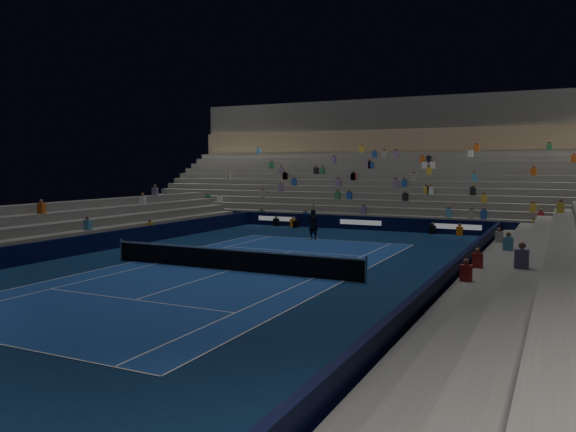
# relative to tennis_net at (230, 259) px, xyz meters

# --- Properties ---
(ground) EXTENTS (90.00, 90.00, 0.00)m
(ground) POSITION_rel_tennis_net_xyz_m (0.00, 0.00, -0.50)
(ground) COLOR #0B2347
(ground) RESTS_ON ground
(court_surface) EXTENTS (10.97, 23.77, 0.01)m
(court_surface) POSITION_rel_tennis_net_xyz_m (0.00, 0.00, -0.50)
(court_surface) COLOR navy
(court_surface) RESTS_ON ground
(sponsor_barrier_far) EXTENTS (44.00, 0.25, 1.00)m
(sponsor_barrier_far) POSITION_rel_tennis_net_xyz_m (0.00, 18.50, -0.00)
(sponsor_barrier_far) COLOR black
(sponsor_barrier_far) RESTS_ON ground
(sponsor_barrier_east) EXTENTS (0.25, 37.00, 1.00)m
(sponsor_barrier_east) POSITION_rel_tennis_net_xyz_m (9.70, 0.00, -0.00)
(sponsor_barrier_east) COLOR black
(sponsor_barrier_east) RESTS_ON ground
(sponsor_barrier_west) EXTENTS (0.25, 37.00, 1.00)m
(sponsor_barrier_west) POSITION_rel_tennis_net_xyz_m (-9.70, 0.00, -0.00)
(sponsor_barrier_west) COLOR black
(sponsor_barrier_west) RESTS_ON ground
(grandstand_main) EXTENTS (44.00, 15.20, 11.20)m
(grandstand_main) POSITION_rel_tennis_net_xyz_m (0.00, 27.90, 2.87)
(grandstand_main) COLOR slate
(grandstand_main) RESTS_ON ground
(grandstand_east) EXTENTS (5.00, 37.00, 2.50)m
(grandstand_east) POSITION_rel_tennis_net_xyz_m (13.17, 0.00, 0.41)
(grandstand_east) COLOR slate
(grandstand_east) RESTS_ON ground
(grandstand_west) EXTENTS (5.00, 37.00, 2.50)m
(grandstand_west) POSITION_rel_tennis_net_xyz_m (-13.17, 0.00, 0.41)
(grandstand_west) COLOR slate
(grandstand_west) RESTS_ON ground
(tennis_net) EXTENTS (12.90, 0.10, 1.10)m
(tennis_net) POSITION_rel_tennis_net_xyz_m (0.00, 0.00, 0.00)
(tennis_net) COLOR #B2B2B7
(tennis_net) RESTS_ON ground
(tennis_player) EXTENTS (0.75, 0.53, 1.94)m
(tennis_player) POSITION_rel_tennis_net_xyz_m (-0.98, 11.78, 0.47)
(tennis_player) COLOR black
(tennis_player) RESTS_ON ground
(broadcast_camera) EXTENTS (0.45, 0.86, 0.51)m
(broadcast_camera) POSITION_rel_tennis_net_xyz_m (-4.97, 17.68, -0.24)
(broadcast_camera) COLOR black
(broadcast_camera) RESTS_ON ground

